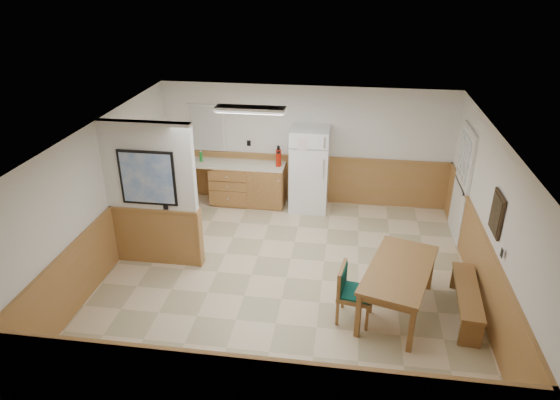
% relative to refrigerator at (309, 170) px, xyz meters
% --- Properties ---
extents(ground, '(6.00, 6.00, 0.00)m').
position_rel_refrigerator_xyz_m(ground, '(-0.12, -2.63, -0.87)').
color(ground, beige).
rests_on(ground, ground).
extents(ceiling, '(6.00, 6.00, 0.02)m').
position_rel_refrigerator_xyz_m(ceiling, '(-0.12, -2.63, 1.63)').
color(ceiling, white).
rests_on(ceiling, back_wall).
extents(back_wall, '(6.00, 0.02, 2.50)m').
position_rel_refrigerator_xyz_m(back_wall, '(-0.12, 0.37, 0.38)').
color(back_wall, white).
rests_on(back_wall, ground).
extents(right_wall, '(0.02, 6.00, 2.50)m').
position_rel_refrigerator_xyz_m(right_wall, '(2.88, -2.63, 0.38)').
color(right_wall, white).
rests_on(right_wall, ground).
extents(left_wall, '(0.02, 6.00, 2.50)m').
position_rel_refrigerator_xyz_m(left_wall, '(-3.12, -2.63, 0.38)').
color(left_wall, white).
rests_on(left_wall, ground).
extents(wainscot_back, '(6.00, 0.04, 1.00)m').
position_rel_refrigerator_xyz_m(wainscot_back, '(-0.12, 0.35, -0.37)').
color(wainscot_back, '#A36E41').
rests_on(wainscot_back, ground).
extents(wainscot_right, '(0.04, 6.00, 1.00)m').
position_rel_refrigerator_xyz_m(wainscot_right, '(2.86, -2.63, -0.37)').
color(wainscot_right, '#A36E41').
rests_on(wainscot_right, ground).
extents(wainscot_left, '(0.04, 6.00, 1.00)m').
position_rel_refrigerator_xyz_m(wainscot_left, '(-3.10, -2.63, -0.37)').
color(wainscot_left, '#A36E41').
rests_on(wainscot_left, ground).
extents(partition_wall, '(1.50, 0.20, 2.50)m').
position_rel_refrigerator_xyz_m(partition_wall, '(-2.37, -2.43, 0.36)').
color(partition_wall, white).
rests_on(partition_wall, ground).
extents(kitchen_counter, '(2.20, 0.61, 1.00)m').
position_rel_refrigerator_xyz_m(kitchen_counter, '(-1.33, 0.05, -0.41)').
color(kitchen_counter, '#A7793B').
rests_on(kitchen_counter, ground).
extents(exterior_door, '(0.07, 1.02, 2.15)m').
position_rel_refrigerator_xyz_m(exterior_door, '(2.84, -0.73, 0.18)').
color(exterior_door, white).
rests_on(exterior_door, ground).
extents(kitchen_window, '(0.80, 0.04, 1.00)m').
position_rel_refrigerator_xyz_m(kitchen_window, '(-2.22, 0.35, 0.68)').
color(kitchen_window, white).
rests_on(kitchen_window, back_wall).
extents(wall_painting, '(0.04, 0.50, 0.60)m').
position_rel_refrigerator_xyz_m(wall_painting, '(2.85, -2.93, 0.68)').
color(wall_painting, '#2F2012').
rests_on(wall_painting, right_wall).
extents(fluorescent_fixture, '(1.20, 0.30, 0.09)m').
position_rel_refrigerator_xyz_m(fluorescent_fixture, '(-0.92, -1.33, 1.58)').
color(fluorescent_fixture, white).
rests_on(fluorescent_fixture, ceiling).
extents(refrigerator, '(0.77, 0.72, 1.74)m').
position_rel_refrigerator_xyz_m(refrigerator, '(0.00, 0.00, 0.00)').
color(refrigerator, white).
rests_on(refrigerator, ground).
extents(dining_table, '(1.27, 1.84, 0.75)m').
position_rel_refrigerator_xyz_m(dining_table, '(1.59, -3.25, -0.21)').
color(dining_table, '#9A6238').
rests_on(dining_table, ground).
extents(dining_bench, '(0.44, 1.47, 0.45)m').
position_rel_refrigerator_xyz_m(dining_bench, '(2.59, -3.21, -0.53)').
color(dining_bench, '#9A6238').
rests_on(dining_bench, ground).
extents(dining_chair, '(0.73, 0.55, 0.85)m').
position_rel_refrigerator_xyz_m(dining_chair, '(0.90, -3.51, -0.38)').
color(dining_chair, '#9A6238').
rests_on(dining_chair, ground).
extents(fire_extinguisher, '(0.12, 0.12, 0.44)m').
position_rel_refrigerator_xyz_m(fire_extinguisher, '(-0.64, 0.03, 0.22)').
color(fire_extinguisher, '#B71B09').
rests_on(fire_extinguisher, kitchen_counter).
extents(soap_bottle, '(0.07, 0.07, 0.21)m').
position_rel_refrigerator_xyz_m(soap_bottle, '(-2.29, 0.07, 0.13)').
color(soap_bottle, '#188628').
rests_on(soap_bottle, kitchen_counter).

